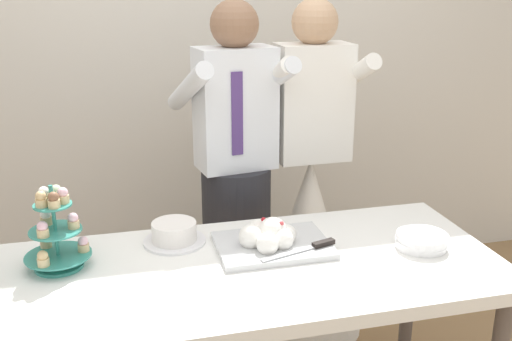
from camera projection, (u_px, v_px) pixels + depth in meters
name	position (u px, v px, depth m)	size (l,w,h in m)	color
rear_wall	(188.00, 34.00, 3.22)	(5.20, 0.10, 2.90)	beige
dessert_table	(251.00, 283.00, 2.13)	(1.80, 0.80, 0.78)	white
cupcake_stand	(56.00, 233.00, 2.06)	(0.23, 0.23, 0.31)	teal
main_cake_tray	(271.00, 239.00, 2.22)	(0.43, 0.31, 0.12)	silver
plate_stack	(421.00, 241.00, 2.24)	(0.20, 0.20, 0.05)	white
round_cake	(174.00, 233.00, 2.28)	(0.24, 0.24, 0.08)	white
person_groom	(236.00, 202.00, 2.77)	(0.52, 0.55, 1.66)	#232328
person_bride	(309.00, 223.00, 2.95)	(0.56, 0.56, 1.66)	white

